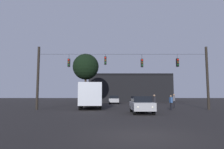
# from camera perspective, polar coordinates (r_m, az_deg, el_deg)

# --- Properties ---
(ground_plane) EXTENTS (168.00, 168.00, 0.00)m
(ground_plane) POSITION_cam_1_polar(r_m,az_deg,el_deg) (32.90, 1.98, -8.63)
(ground_plane) COLOR black
(ground_plane) RESTS_ON ground
(overhead_signal_span) EXTENTS (19.59, 0.44, 7.18)m
(overhead_signal_span) POSITION_cam_1_polar(r_m,az_deg,el_deg) (23.19, 2.91, 0.31)
(overhead_signal_span) COLOR black
(overhead_signal_span) RESTS_ON ground
(city_bus) EXTENTS (3.23, 11.14, 3.00)m
(city_bus) POSITION_cam_1_polar(r_m,az_deg,el_deg) (26.95, -5.90, -5.25)
(city_bus) COLOR #B7BCC6
(city_bus) RESTS_ON ground
(car_near_right) EXTENTS (1.81, 4.34, 1.52)m
(car_near_right) POSITION_cam_1_polar(r_m,az_deg,el_deg) (18.76, 8.06, -8.27)
(car_near_right) COLOR #99999E
(car_near_right) RESTS_ON ground
(car_far_left) EXTENTS (1.96, 4.39, 1.52)m
(car_far_left) POSITION_cam_1_polar(r_m,az_deg,el_deg) (38.57, 0.48, -7.03)
(car_far_left) COLOR #99999E
(car_far_left) RESTS_ON ground
(pedestrian_crossing_left) EXTENTS (0.30, 0.40, 1.62)m
(pedestrian_crossing_left) POSITION_cam_1_polar(r_m,az_deg,el_deg) (23.12, 16.04, -7.34)
(pedestrian_crossing_left) COLOR black
(pedestrian_crossing_left) RESTS_ON ground
(pedestrian_crossing_center) EXTENTS (0.25, 0.37, 1.69)m
(pedestrian_crossing_center) POSITION_cam_1_polar(r_m,az_deg,el_deg) (22.56, 11.64, -7.38)
(pedestrian_crossing_center) COLOR black
(pedestrian_crossing_center) RESTS_ON ground
(pedestrian_crossing_right) EXTENTS (0.34, 0.42, 1.76)m
(pedestrian_crossing_right) POSITION_cam_1_polar(r_m,az_deg,el_deg) (26.69, 16.84, -6.88)
(pedestrian_crossing_right) COLOR black
(pedestrian_crossing_right) RESTS_ON ground
(corner_building) EXTENTS (19.97, 13.34, 6.74)m
(corner_building) POSITION_cam_1_polar(r_m,az_deg,el_deg) (54.51, 4.55, -3.95)
(corner_building) COLOR black
(corner_building) RESTS_ON ground
(tree_left_silhouette) EXTENTS (4.81, 4.81, 9.28)m
(tree_left_silhouette) POSITION_cam_1_polar(r_m,az_deg,el_deg) (37.99, -7.53, 2.15)
(tree_left_silhouette) COLOR #2D2116
(tree_left_silhouette) RESTS_ON ground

